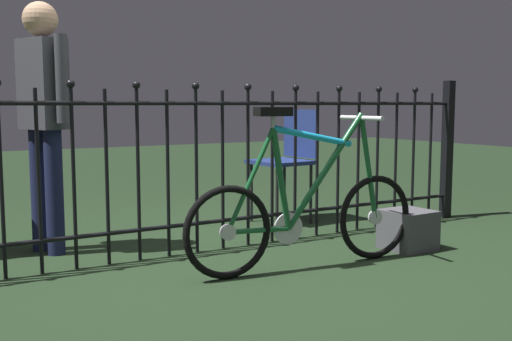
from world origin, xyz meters
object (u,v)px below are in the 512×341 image
bicycle (306,211)px  chair_navy (289,153)px  display_crate (408,230)px  person_visitor (44,106)px

bicycle → chair_navy: bearing=59.5°
display_crate → bicycle: bearing=-178.4°
bicycle → person_visitor: bearing=135.8°
chair_navy → person_visitor: (-1.87, -0.05, 0.37)m
bicycle → display_crate: 0.86m
display_crate → chair_navy: bearing=96.6°
person_visitor → display_crate: person_visitor is taller
display_crate → person_visitor: bearing=150.9°
person_visitor → display_crate: 2.43m
bicycle → chair_navy: (0.70, 1.19, 0.22)m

